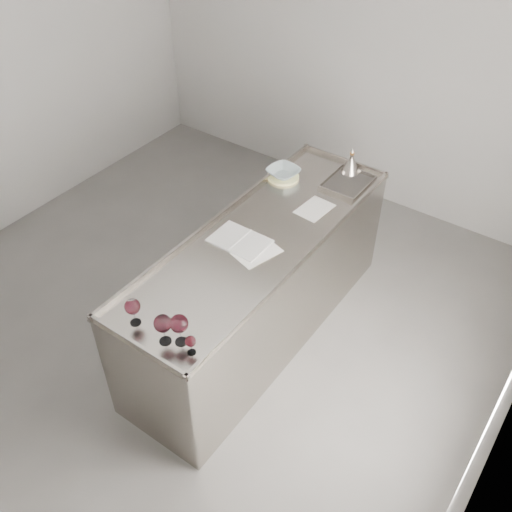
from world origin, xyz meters
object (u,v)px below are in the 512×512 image
Objects in this scene: counter at (260,286)px; notebook at (240,241)px; wine_glass_middle at (163,324)px; wine_glass_small at (191,342)px; wine_glass_left at (133,307)px; wine_funnel at (351,165)px; ceramic_bowl at (283,172)px; wine_glass_right at (179,324)px.

counter is 6.25× the size of notebook.
wine_glass_middle is 1.60× the size of wine_glass_small.
counter is 1.23m from wine_glass_left.
wine_glass_left is at bearing 178.92° from wine_glass_middle.
wine_glass_left is 1.45× the size of wine_glass_small.
wine_glass_small is 0.57× the size of wine_funnel.
ceramic_bowl is at bearing -135.54° from wine_funnel.
wine_glass_right is (0.08, 0.05, 0.00)m from wine_glass_middle.
wine_glass_small is (0.41, 0.02, -0.04)m from wine_glass_left.
wine_glass_small reaches higher than counter.
ceramic_bowl is (-0.38, 1.77, -0.09)m from wine_glass_middle.
wine_glass_small is 0.32× the size of notebook.
wine_glass_right is at bearing -88.12° from wine_funnel.
wine_glass_middle is at bearing -78.78° from notebook.
counter is 0.91m from ceramic_bowl.
notebook is 0.85m from ceramic_bowl.
counter is 0.50m from notebook.
counter is 10.05× the size of ceramic_bowl.
wine_funnel is at bearing 91.88° from wine_glass_right.
wine_glass_small is at bearing 2.69° from wine_glass_left.
wine_glass_left is 0.41m from wine_glass_small.
wine_glass_right is 0.95m from notebook.
wine_glass_left is at bearing -96.47° from wine_funnel.
wine_glass_left reaches higher than ceramic_bowl.
wine_glass_right is at bearing -80.09° from counter.
wine_glass_right reaches higher than wine_glass_middle.
wine_glass_small is at bearing -85.55° from wine_funnel.
wine_funnel reaches higher than wine_glass_left.
ceramic_bowl is (-0.19, 0.82, 0.04)m from notebook.
wine_glass_middle is (0.10, -1.07, 0.61)m from counter.
wine_glass_small is 0.99m from notebook.
ceramic_bowl reaches higher than counter.
wine_glass_small reaches higher than ceramic_bowl.
counter is at bearing 99.91° from wine_glass_right.
counter is 12.19× the size of wine_glass_middle.
wine_glass_middle is at bearing -77.96° from ceramic_bowl.
wine_glass_right is at bearing 165.73° from wine_glass_small.
wine_glass_right reaches higher than counter.
ceramic_bowl is (-0.28, 0.70, 0.52)m from counter.
wine_glass_middle is 0.98× the size of wine_glass_right.
wine_glass_right reaches higher than notebook.
notebook is at bearing -76.96° from ceramic_bowl.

